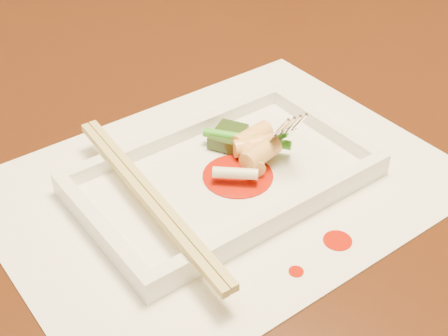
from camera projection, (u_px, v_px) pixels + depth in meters
table at (162, 196)px, 0.71m from camera, size 1.40×0.90×0.75m
placemat at (224, 184)px, 0.57m from camera, size 0.40×0.30×0.00m
sauce_splatter_a at (338, 241)px, 0.51m from camera, size 0.02×0.02×0.00m
sauce_splatter_b at (296, 271)px, 0.48m from camera, size 0.01×0.01×0.00m
plate_base at (224, 180)px, 0.57m from camera, size 0.26×0.16×0.01m
plate_rim_far at (178, 133)px, 0.61m from camera, size 0.26×0.01×0.01m
plate_rim_near at (278, 215)px, 0.51m from camera, size 0.26×0.01×0.01m
plate_rim_left at (100, 228)px, 0.50m from camera, size 0.01×0.14×0.01m
plate_rim_right at (324, 124)px, 0.62m from camera, size 0.01×0.14×0.01m
veg_piece at (228, 136)px, 0.60m from camera, size 0.05×0.04×0.01m
scallion_white at (235, 173)px, 0.55m from camera, size 0.04×0.03×0.01m
scallion_green at (247, 139)px, 0.59m from camera, size 0.06×0.07×0.01m
chopstick_a at (144, 197)px, 0.51m from camera, size 0.02×0.25×0.01m
chopstick_b at (153, 194)px, 0.52m from camera, size 0.02×0.25×0.01m
fork at (274, 74)px, 0.56m from camera, size 0.09×0.10×0.14m
sauce_blob_0 at (238, 176)px, 0.56m from camera, size 0.06×0.06×0.00m
rice_cake_0 at (250, 156)px, 0.57m from camera, size 0.03×0.05×0.02m
rice_cake_1 at (254, 146)px, 0.58m from camera, size 0.04×0.03×0.02m
rice_cake_2 at (261, 154)px, 0.56m from camera, size 0.04×0.03×0.02m
rice_cake_3 at (252, 137)px, 0.59m from camera, size 0.04×0.02×0.02m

